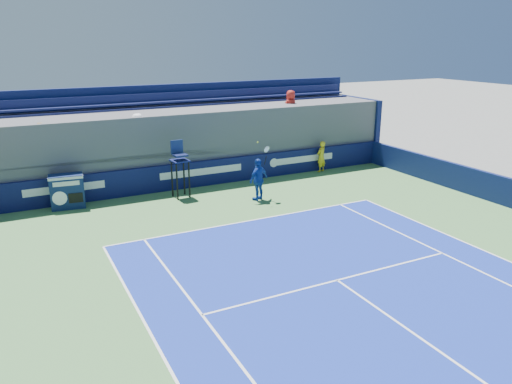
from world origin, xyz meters
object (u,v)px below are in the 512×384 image
umpire_chair (180,163)px  tennis_player (259,179)px  ball_person (321,157)px  match_clock (67,190)px

umpire_chair → tennis_player: tennis_player is taller
ball_person → umpire_chair: 7.93m
ball_person → match_clock: bearing=-21.2°
ball_person → match_clock: ball_person is taller
ball_person → tennis_player: 5.75m
umpire_chair → ball_person: bearing=6.0°
umpire_chair → tennis_player: size_ratio=0.96×
ball_person → umpire_chair: (-7.86, -0.82, 0.72)m
match_clock → tennis_player: size_ratio=0.54×
match_clock → umpire_chair: (4.55, -0.68, 0.79)m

